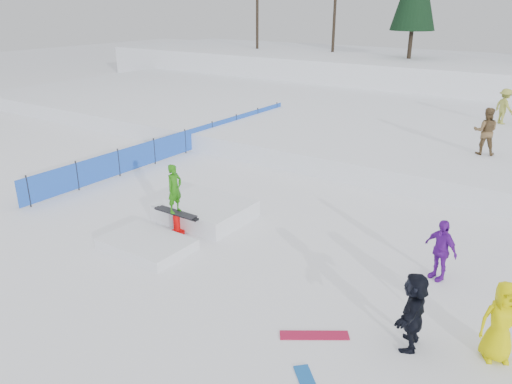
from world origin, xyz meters
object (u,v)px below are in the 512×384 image
Objects in this scene: jib_rail_feature at (190,217)px; walker_ygreen at (504,106)px; walker_olive at (486,131)px; spectator_dark at (413,311)px; spectator_purple at (440,250)px; spectator_yellow at (502,322)px; safety_fence at (185,141)px.

walker_ygreen is at bearing 70.67° from jib_rail_feature.
walker_olive is 1.13× the size of spectator_dark.
walker_ygreen reaches higher than jib_rail_feature.
spectator_dark reaches higher than spectator_purple.
walker_ygreen reaches higher than spectator_dark.
walker_ygreen is at bearing 119.88° from spectator_purple.
walker_ygreen is at bearing 71.21° from spectator_yellow.
walker_ygreen is 17.71m from spectator_yellow.
walker_olive is 11.97m from jib_rail_feature.
spectator_dark is (12.68, -7.51, 0.26)m from safety_fence.
jib_rail_feature is at bearing -112.19° from spectator_dark.
walker_olive is at bearing 134.64° from walker_ygreen.
spectator_yellow is (3.05, -17.43, -0.83)m from walker_ygreen.
walker_olive is at bearing 74.61° from spectator_yellow.
walker_ygreen reaches higher than spectator_yellow.
safety_fence is 13.21m from spectator_purple.
spectator_yellow is at bearing 102.65° from spectator_dark.
safety_fence is 9.43× the size of walker_ygreen.
safety_fence is 3.64× the size of jib_rail_feature.
walker_olive is 0.41× the size of jib_rail_feature.
jib_rail_feature is (-7.28, 1.75, -0.50)m from spectator_dark.
spectator_yellow is (14.15, -6.94, 0.26)m from safety_fence.
walker_ygreen is at bearing -100.93° from walker_olive.
spectator_dark is (1.58, -18.00, -0.84)m from walker_ygreen.
walker_olive is 1.07× the size of walker_ygreen.
safety_fence is 9.82× the size of spectator_yellow.
jib_rail_feature reaches higher than spectator_purple.
safety_fence is at bearing 84.73° from walker_ygreen.
safety_fence is 10.29× the size of spectator_purple.
spectator_purple is 0.35× the size of jib_rail_feature.
spectator_purple is at bearing 98.01° from spectator_yellow.
spectator_purple is (1.28, -15.07, -0.87)m from walker_ygreen.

